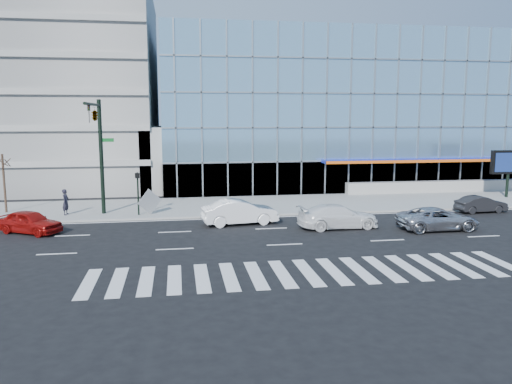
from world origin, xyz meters
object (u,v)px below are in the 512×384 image
dark_sedan (481,204)px  tilted_panel (150,202)px  street_tree_near (3,162)px  red_sedan (30,222)px  ped_signal_post (138,187)px  marquee_sign (509,163)px  white_suv (338,216)px  white_sedan (240,212)px  pedestrian (66,202)px  traffic_signal (97,129)px  silver_suv (438,219)px

dark_sedan → tilted_panel: bearing=81.0°
street_tree_near → red_sedan: size_ratio=1.04×
ped_signal_post → marquee_sign: bearing=5.7°
white_suv → dark_sedan: bearing=-77.4°
white_sedan → pedestrian: 12.49m
street_tree_near → tilted_panel: street_tree_near is taller
white_suv → dark_sedan: (12.00, 3.27, -0.14)m
white_suv → tilted_panel: (-11.93, 5.57, 0.32)m
traffic_signal → ped_signal_post: (2.50, 0.37, -4.02)m
ped_signal_post → red_sedan: ped_signal_post is taller
street_tree_near → dark_sedan: (34.20, -4.73, -3.17)m
traffic_signal → white_suv: traffic_signal is taller
dark_sedan → red_sedan: bearing=89.7°
white_sedan → street_tree_near: bearing=62.5°
white_sedan → dark_sedan: bearing=-93.6°
white_suv → tilted_panel: 13.17m
marquee_sign → traffic_signal: bearing=-174.1°
white_suv → tilted_panel: bearing=62.3°
white_sedan → dark_sedan: 18.04m
red_sedan → pedestrian: pedestrian is taller
street_tree_near → tilted_panel: 10.90m
marquee_sign → street_tree_near: bearing=-179.3°
traffic_signal → ped_signal_post: traffic_signal is taller
dark_sedan → tilted_panel: tilted_panel is taller
ped_signal_post → dark_sedan: (24.70, -2.17, -1.53)m
silver_suv → ped_signal_post: bearing=69.7°
ped_signal_post → red_sedan: bearing=-147.9°
ped_signal_post → white_suv: bearing=-23.2°
white_suv → pedestrian: pedestrian is taller
marquee_sign → pedestrian: 35.65m
white_suv → pedestrian: size_ratio=2.83×
ped_signal_post → silver_suv: ped_signal_post is taller
white_sedan → red_sedan: 12.86m
ped_signal_post → pedestrian: ped_signal_post is taller
white_suv → marquee_sign: bearing=-67.2°
marquee_sign → silver_suv: marquee_sign is taller
white_suv → white_sedan: white_sedan is taller
tilted_panel → white_sedan: bearing=-60.5°
white_sedan → dark_sedan: size_ratio=1.33×
marquee_sign → dark_sedan: marquee_sign is taller
street_tree_near → pedestrian: size_ratio=2.33×
marquee_sign → red_sedan: size_ratio=0.98×
street_tree_near → ped_signal_post: bearing=-15.1°
white_sedan → pedestrian: bearing=62.5°
silver_suv → traffic_signal: bearing=72.8°
traffic_signal → pedestrian: 5.84m
street_tree_near → silver_suv: size_ratio=0.85×
dark_sedan → red_sedan: (-30.85, -1.69, 0.08)m
dark_sedan → traffic_signal: bearing=82.8°
traffic_signal → red_sedan: bearing=-136.3°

